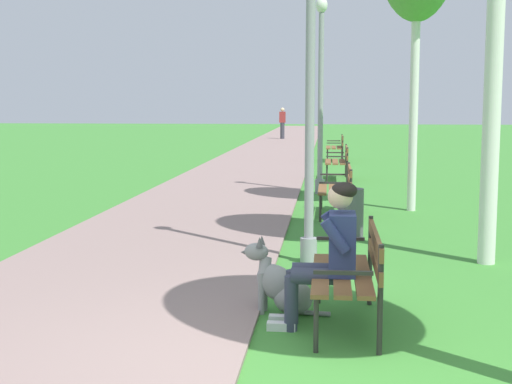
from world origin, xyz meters
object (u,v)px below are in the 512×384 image
park_bench_near (353,268)px  park_bench_far (339,159)px  lamp_post_mid (321,93)px  dog_grey (282,286)px  lamp_post_near (310,55)px  litter_bin (351,213)px  pedestrian_distant (282,123)px  park_bench_furthest (337,146)px  person_seated_on_near_bench (329,249)px  park_bench_mid (339,185)px

park_bench_near → park_bench_far: 11.89m
park_bench_near → lamp_post_mid: (-0.40, 9.10, 1.58)m
dog_grey → lamp_post_near: bearing=85.1°
lamp_post_near → litter_bin: (0.55, 1.67, -2.10)m
dog_grey → lamp_post_near: 3.07m
lamp_post_mid → lamp_post_near: bearing=-90.4°
park_bench_near → lamp_post_near: lamp_post_near is taller
pedestrian_distant → dog_grey: bearing=-86.3°
lamp_post_mid → pedestrian_distant: 22.56m
park_bench_furthest → pedestrian_distant: pedestrian_distant is taller
person_seated_on_near_bench → dog_grey: (-0.42, 0.39, -0.42)m
park_bench_near → pedestrian_distant: 31.63m
lamp_post_mid → litter_bin: (0.50, -4.97, -1.74)m
park_bench_near → lamp_post_near: (-0.44, 2.46, 1.93)m
lamp_post_near → park_bench_furthest: bearing=88.2°
dog_grey → litter_bin: 3.89m
park_bench_mid → person_seated_on_near_bench: person_seated_on_near_bench is taller
park_bench_furthest → person_seated_on_near_bench: (-0.24, -17.78, 0.17)m
person_seated_on_near_bench → lamp_post_near: bearing=95.3°
park_bench_near → park_bench_mid: same height
park_bench_mid → park_bench_far: 5.73m
park_bench_furthest → dog_grey: (-0.66, -17.39, -0.25)m
park_bench_mid → lamp_post_mid: 3.36m
person_seated_on_near_bench → pedestrian_distant: (-2.42, 31.59, 0.16)m
park_bench_furthest → litter_bin: (0.07, -13.57, -0.16)m
litter_bin → dog_grey: bearing=-100.8°
park_bench_furthest → pedestrian_distant: (-2.67, 13.81, 0.33)m
park_bench_furthest → litter_bin: size_ratio=2.14×
park_bench_far → person_seated_on_near_bench: (-0.25, -11.97, 0.17)m
lamp_post_mid → pedestrian_distant: size_ratio=2.45×
person_seated_on_near_bench → lamp_post_near: size_ratio=0.26×
park_bench_near → dog_grey: park_bench_near is taller
park_bench_far → pedestrian_distant: pedestrian_distant is taller
lamp_post_near → lamp_post_mid: (0.04, 6.65, -0.36)m
park_bench_far → lamp_post_near: (-0.48, -9.43, 1.93)m
park_bench_furthest → litter_bin: bearing=-89.7°
park_bench_near → litter_bin: park_bench_near is taller
park_bench_far → lamp_post_near: bearing=-92.9°
park_bench_near → dog_grey: bearing=153.6°
park_bench_far → lamp_post_near: size_ratio=0.32×
park_bench_mid → litter_bin: (0.14, -2.03, -0.16)m
pedestrian_distant → litter_bin: bearing=-84.3°
lamp_post_near → litter_bin: 2.74m
park_bench_mid → litter_bin: 2.04m
person_seated_on_near_bench → park_bench_near: bearing=19.5°
park_bench_furthest → park_bench_near: bearing=-90.1°
park_bench_mid → litter_bin: bearing=-85.9°
park_bench_mid → dog_grey: size_ratio=1.80×
park_bench_furthest → person_seated_on_near_bench: size_ratio=1.20×
park_bench_near → pedestrian_distant: bearing=94.8°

